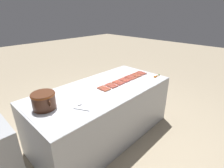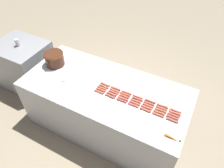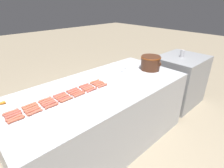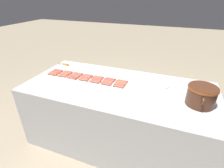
{
  "view_description": "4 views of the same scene",
  "coord_description": "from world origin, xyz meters",
  "px_view_note": "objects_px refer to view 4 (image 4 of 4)",
  "views": [
    {
      "loc": [
        -1.8,
        1.65,
        1.99
      ],
      "look_at": [
        -0.15,
        -0.06,
        0.97
      ],
      "focal_mm": 27.48,
      "sensor_mm": 36.0,
      "label": 1
    },
    {
      "loc": [
        -1.71,
        -1.02,
        2.86
      ],
      "look_at": [
        -0.01,
        -0.12,
        0.99
      ],
      "focal_mm": 33.08,
      "sensor_mm": 36.0,
      "label": 2
    },
    {
      "loc": [
        1.51,
        -1.21,
        1.83
      ],
      "look_at": [
        0.07,
        0.13,
        0.89
      ],
      "focal_mm": 28.38,
      "sensor_mm": 36.0,
      "label": 3
    },
    {
      "loc": [
        1.76,
        0.59,
        1.89
      ],
      "look_at": [
        0.02,
        -0.08,
        0.9
      ],
      "focal_mm": 27.6,
      "sensor_mm": 36.0,
      "label": 4
    }
  ],
  "objects_px": {
    "hot_dog_0": "(59,70)",
    "hot_dog_15": "(65,74)",
    "hot_dog_34": "(118,86)",
    "serving_spoon": "(168,86)",
    "hot_dog_7": "(57,71)",
    "hot_dog_21": "(53,73)",
    "hot_dog_27": "(119,85)",
    "hot_dog_6": "(123,81)",
    "hot_dog_10": "(87,76)",
    "hot_dog_26": "(107,82)",
    "hot_dog_12": "(109,80)",
    "carrot": "(64,64)",
    "hot_dog_2": "(78,73)",
    "hot_dog_19": "(108,81)",
    "hot_dog_1": "(69,72)",
    "hot_dog_32": "(94,82)",
    "hot_dog_22": "(64,75)",
    "hot_dog_14": "(56,72)",
    "hot_dog_31": "(83,80)",
    "hot_dog_17": "(86,77)",
    "hot_dog_25": "(96,81)",
    "hot_dog_20": "(121,83)",
    "hot_dog_28": "(52,74)",
    "bean_pot": "(202,95)",
    "hot_dog_24": "(84,79)",
    "hot_dog_23": "(74,77)",
    "hot_dog_4": "(99,77)",
    "hot_dog_5": "(111,79)",
    "hot_dog_11": "(98,78)",
    "hot_dog_18": "(96,79)",
    "hot_dog_3": "(88,75)",
    "hot_dog_29": "(62,76)",
    "hot_dog_16": "(75,76)",
    "hot_dog_8": "(67,73)",
    "hot_dog_30": "(72,78)",
    "hot_dog_33": "(106,84)"
  },
  "relations": [
    {
      "from": "hot_dog_21",
      "to": "hot_dog_32",
      "type": "bearing_deg",
      "value": 86.96
    },
    {
      "from": "hot_dog_0",
      "to": "hot_dog_5",
      "type": "height_order",
      "value": "same"
    },
    {
      "from": "hot_dog_25",
      "to": "hot_dog_26",
      "type": "bearing_deg",
      "value": 91.61
    },
    {
      "from": "hot_dog_10",
      "to": "hot_dog_23",
      "type": "distance_m",
      "value": 0.18
    },
    {
      "from": "hot_dog_2",
      "to": "hot_dog_6",
      "type": "xyz_separation_m",
      "value": [
        -0.0,
        0.66,
        0.0
      ]
    },
    {
      "from": "hot_dog_10",
      "to": "hot_dog_31",
      "type": "xyz_separation_m",
      "value": [
        0.12,
        0.01,
        0.0
      ]
    },
    {
      "from": "hot_dog_4",
      "to": "hot_dog_32",
      "type": "relative_size",
      "value": 1.0
    },
    {
      "from": "hot_dog_19",
      "to": "hot_dog_3",
      "type": "bearing_deg",
      "value": -104.05
    },
    {
      "from": "hot_dog_19",
      "to": "hot_dog_20",
      "type": "bearing_deg",
      "value": 91.62
    },
    {
      "from": "hot_dog_0",
      "to": "hot_dog_4",
      "type": "distance_m",
      "value": 0.65
    },
    {
      "from": "hot_dog_4",
      "to": "hot_dog_15",
      "type": "height_order",
      "value": "same"
    },
    {
      "from": "hot_dog_28",
      "to": "hot_dog_31",
      "type": "distance_m",
      "value": 0.49
    },
    {
      "from": "hot_dog_10",
      "to": "hot_dog_23",
      "type": "height_order",
      "value": "same"
    },
    {
      "from": "hot_dog_21",
      "to": "hot_dog_31",
      "type": "distance_m",
      "value": 0.5
    },
    {
      "from": "hot_dog_2",
      "to": "hot_dog_19",
      "type": "xyz_separation_m",
      "value": [
        0.08,
        0.48,
        0.0
      ]
    },
    {
      "from": "hot_dog_0",
      "to": "carrot",
      "type": "relative_size",
      "value": 0.8
    },
    {
      "from": "hot_dog_10",
      "to": "hot_dog_31",
      "type": "relative_size",
      "value": 1.0
    },
    {
      "from": "hot_dog_7",
      "to": "hot_dog_21",
      "type": "xyz_separation_m",
      "value": [
        0.08,
        -0.01,
        0.0
      ]
    },
    {
      "from": "hot_dog_0",
      "to": "hot_dog_4",
      "type": "relative_size",
      "value": 1.0
    },
    {
      "from": "hot_dog_27",
      "to": "hot_dog_6",
      "type": "bearing_deg",
      "value": 176.61
    },
    {
      "from": "hot_dog_2",
      "to": "hot_dog_22",
      "type": "xyz_separation_m",
      "value": [
        0.11,
        -0.17,
        0.0
      ]
    },
    {
      "from": "hot_dog_12",
      "to": "carrot",
      "type": "height_order",
      "value": "carrot"
    },
    {
      "from": "hot_dog_4",
      "to": "hot_dog_23",
      "type": "xyz_separation_m",
      "value": [
        0.12,
        -0.33,
        0.0
      ]
    },
    {
      "from": "hot_dog_3",
      "to": "hot_dog_29",
      "type": "bearing_deg",
      "value": -64.58
    },
    {
      "from": "hot_dog_32",
      "to": "hot_dog_34",
      "type": "relative_size",
      "value": 1.0
    },
    {
      "from": "hot_dog_22",
      "to": "bean_pot",
      "type": "height_order",
      "value": "bean_pot"
    },
    {
      "from": "hot_dog_33",
      "to": "serving_spoon",
      "type": "bearing_deg",
      "value": 108.0
    },
    {
      "from": "hot_dog_0",
      "to": "hot_dog_17",
      "type": "relative_size",
      "value": 1.0
    },
    {
      "from": "hot_dog_22",
      "to": "carrot",
      "type": "bearing_deg",
      "value": -145.37
    },
    {
      "from": "hot_dog_11",
      "to": "hot_dog_18",
      "type": "height_order",
      "value": "same"
    },
    {
      "from": "hot_dog_22",
      "to": "hot_dog_14",
      "type": "bearing_deg",
      "value": -102.78
    },
    {
      "from": "hot_dog_0",
      "to": "hot_dog_15",
      "type": "distance_m",
      "value": 0.18
    },
    {
      "from": "hot_dog_2",
      "to": "hot_dog_34",
      "type": "xyz_separation_m",
      "value": [
        0.16,
        0.65,
        0.0
      ]
    },
    {
      "from": "hot_dog_10",
      "to": "hot_dog_26",
      "type": "xyz_separation_m",
      "value": [
        0.08,
        0.32,
        0.0
      ]
    },
    {
      "from": "hot_dog_5",
      "to": "hot_dog_30",
      "type": "relative_size",
      "value": 1.0
    },
    {
      "from": "hot_dog_16",
      "to": "hot_dog_8",
      "type": "bearing_deg",
      "value": -105.22
    },
    {
      "from": "hot_dog_28",
      "to": "hot_dog_2",
      "type": "bearing_deg",
      "value": 115.62
    },
    {
      "from": "hot_dog_2",
      "to": "hot_dog_20",
      "type": "xyz_separation_m",
      "value": [
        0.08,
        0.65,
        0.0
      ]
    },
    {
      "from": "hot_dog_1",
      "to": "hot_dog_32",
      "type": "relative_size",
      "value": 1.0
    },
    {
      "from": "hot_dog_2",
      "to": "hot_dog_14",
      "type": "height_order",
      "value": "same"
    },
    {
      "from": "hot_dog_7",
      "to": "hot_dog_24",
      "type": "xyz_separation_m",
      "value": [
        0.08,
        0.48,
        0.0
      ]
    },
    {
      "from": "hot_dog_34",
      "to": "serving_spoon",
      "type": "xyz_separation_m",
      "value": [
        -0.24,
        0.57,
        -0.01
      ]
    },
    {
      "from": "hot_dog_2",
      "to": "hot_dog_17",
      "type": "height_order",
      "value": "same"
    },
    {
      "from": "hot_dog_11",
      "to": "hot_dog_22",
      "type": "bearing_deg",
      "value": -80.93
    },
    {
      "from": "hot_dog_7",
      "to": "carrot",
      "type": "bearing_deg",
      "value": -163.17
    },
    {
      "from": "hot_dog_12",
      "to": "bean_pot",
      "type": "relative_size",
      "value": 0.4
    },
    {
      "from": "hot_dog_7",
      "to": "bean_pot",
      "type": "xyz_separation_m",
      "value": [
        0.16,
        1.87,
        0.1
      ]
    },
    {
      "from": "hot_dog_12",
      "to": "hot_dog_0",
      "type": "bearing_deg",
      "value": -92.75
    },
    {
      "from": "hot_dog_19",
      "to": "hot_dog_25",
      "type": "xyz_separation_m",
      "value": [
        0.04,
        -0.15,
        0.0
      ]
    },
    {
      "from": "hot_dog_15",
      "to": "hot_dog_0",
      "type": "bearing_deg",
      "value": -115.45
    }
  ]
}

